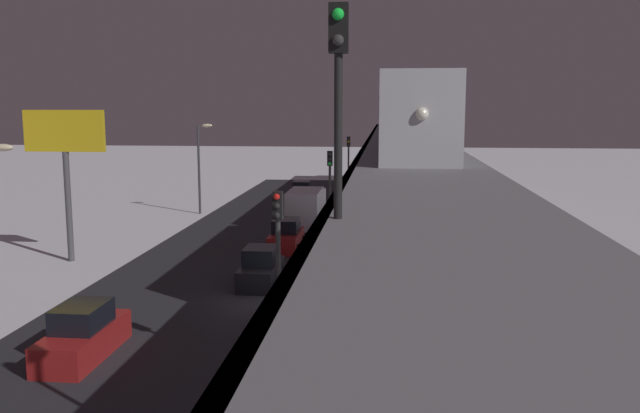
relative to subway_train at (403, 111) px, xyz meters
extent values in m
plane|color=white|center=(6.60, 20.85, -8.76)|extent=(240.00, 240.00, 0.00)
cube|color=#28282D|center=(10.75, 20.85, -8.76)|extent=(11.00, 103.87, 0.01)
cube|color=slate|center=(0.00, 20.85, -2.18)|extent=(5.00, 103.87, 0.80)
cube|color=#38383D|center=(2.38, 20.85, -2.18)|extent=(0.24, 101.79, 0.80)
cylinder|color=slate|center=(0.00, -23.66, -5.67)|extent=(1.40, 1.40, 6.18)
cylinder|color=slate|center=(0.00, -8.83, -5.67)|extent=(1.40, 1.40, 6.18)
cylinder|color=slate|center=(0.00, 6.01, -5.67)|extent=(1.40, 1.40, 6.18)
cylinder|color=slate|center=(0.00, 20.85, -5.67)|extent=(1.40, 1.40, 6.18)
cylinder|color=slate|center=(0.00, 35.69, -5.67)|extent=(1.40, 1.40, 6.18)
cube|color=#B7BABF|center=(0.00, 18.60, -0.08)|extent=(2.90, 18.00, 3.40)
cube|color=black|center=(0.00, 18.60, 0.33)|extent=(2.94, 16.20, 0.90)
cube|color=#B7BABF|center=(0.00, 0.00, -0.08)|extent=(2.90, 18.00, 3.40)
cube|color=black|center=(0.00, 0.00, 0.33)|extent=(2.94, 16.20, 0.90)
cube|color=#B7BABF|center=(0.00, -18.60, -0.08)|extent=(2.90, 18.00, 3.40)
cube|color=black|center=(0.00, -18.60, 0.33)|extent=(2.94, 16.20, 0.90)
sphere|color=white|center=(0.00, 27.65, 0.09)|extent=(0.44, 0.44, 0.44)
cylinder|color=black|center=(2.07, 38.13, -0.18)|extent=(0.16, 0.16, 3.20)
cube|color=black|center=(2.07, 38.13, 1.77)|extent=(0.36, 0.28, 0.90)
sphere|color=#19F23F|center=(2.07, 38.29, 2.00)|extent=(0.22, 0.22, 0.22)
sphere|color=#333333|center=(2.07, 38.29, 1.54)|extent=(0.22, 0.22, 0.22)
cube|color=#A51E1E|center=(7.55, 9.21, -8.21)|extent=(1.80, 4.41, 1.10)
cube|color=black|center=(7.55, 9.21, -7.22)|extent=(1.58, 2.11, 0.87)
cylinder|color=black|center=(8.40, 7.84, -8.44)|extent=(0.20, 0.64, 0.64)
cylinder|color=black|center=(6.69, 7.84, -8.44)|extent=(0.20, 0.64, 0.64)
cylinder|color=black|center=(8.40, 10.57, -8.44)|extent=(0.20, 0.64, 0.64)
cylinder|color=black|center=(6.69, 10.57, -8.44)|extent=(0.20, 0.64, 0.64)
cube|color=#B2B2B7|center=(9.35, -12.48, -8.21)|extent=(1.80, 4.29, 1.10)
cube|color=black|center=(9.35, -12.48, -7.22)|extent=(1.58, 2.06, 0.87)
cube|color=black|center=(7.55, 17.86, -8.21)|extent=(1.80, 4.20, 1.10)
cube|color=black|center=(7.55, 17.86, -7.22)|extent=(1.58, 2.02, 0.87)
cube|color=#A51E1E|center=(12.15, 28.31, -8.21)|extent=(1.80, 4.68, 1.10)
cube|color=black|center=(12.15, 28.31, -7.22)|extent=(1.58, 2.24, 0.87)
cube|color=silver|center=(7.35, -2.75, -7.56)|extent=(2.30, 2.20, 2.40)
cube|color=silver|center=(7.35, 1.05, -7.36)|extent=(2.40, 5.00, 2.80)
cylinder|color=#2D2D2D|center=(4.65, 29.71, -6.01)|extent=(0.16, 0.16, 5.50)
cube|color=black|center=(4.65, 29.71, -2.81)|extent=(0.32, 0.32, 0.90)
sphere|color=red|center=(4.65, 29.89, -2.51)|extent=(0.20, 0.20, 0.20)
sphere|color=black|center=(4.65, 29.89, -2.81)|extent=(0.20, 0.20, 0.20)
sphere|color=black|center=(4.65, 29.89, -3.11)|extent=(0.20, 0.20, 0.20)
cylinder|color=#2D2D2D|center=(4.65, 10.21, -6.01)|extent=(0.16, 0.16, 5.50)
cube|color=black|center=(4.65, 10.21, -2.81)|extent=(0.32, 0.32, 0.90)
sphere|color=black|center=(4.65, 10.39, -2.51)|extent=(0.20, 0.20, 0.20)
sphere|color=black|center=(4.65, 10.39, -2.81)|extent=(0.20, 0.20, 0.20)
sphere|color=#19E53F|center=(4.65, 10.39, -3.11)|extent=(0.20, 0.20, 0.20)
cylinder|color=#2D2D2D|center=(4.65, -9.29, -6.01)|extent=(0.16, 0.16, 5.50)
cube|color=black|center=(4.65, -9.29, -2.81)|extent=(0.32, 0.32, 0.90)
sphere|color=black|center=(4.65, -9.11, -2.51)|extent=(0.20, 0.20, 0.20)
sphere|color=yellow|center=(4.65, -9.11, -2.81)|extent=(0.20, 0.20, 0.20)
sphere|color=black|center=(4.65, -9.11, -3.11)|extent=(0.20, 0.20, 0.20)
cylinder|color=#4C4C51|center=(19.76, 13.80, -5.51)|extent=(0.36, 0.36, 6.50)
cube|color=yellow|center=(19.76, 13.80, -1.06)|extent=(4.80, 0.30, 2.40)
ellipsoid|color=#F4E5B2|center=(16.25, 25.85, -1.26)|extent=(0.90, 0.44, 0.30)
cylinder|color=#38383D|center=(17.05, -4.15, -5.01)|extent=(0.20, 0.20, 7.50)
ellipsoid|color=#F4E5B2|center=(16.25, -4.15, -1.26)|extent=(0.90, 0.44, 0.30)
camera|label=1|loc=(1.14, 50.64, 0.35)|focal=37.29mm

